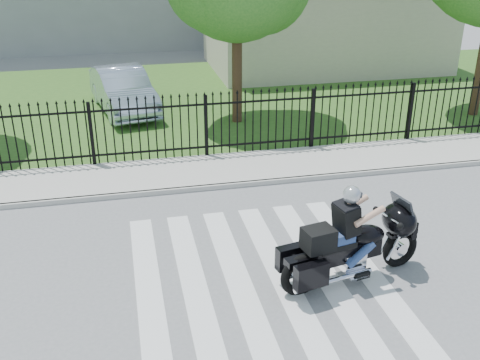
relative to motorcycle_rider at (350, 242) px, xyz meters
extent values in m
plane|color=slate|center=(-1.53, 0.30, -0.78)|extent=(120.00, 120.00, 0.00)
cube|color=#ADAAA3|center=(-1.53, 5.30, -0.72)|extent=(40.00, 2.00, 0.12)
cube|color=#ADAAA3|center=(-1.53, 4.30, -0.72)|extent=(40.00, 0.12, 0.12)
cube|color=#2D531C|center=(-1.53, 12.30, -0.77)|extent=(40.00, 12.00, 0.02)
cube|color=black|center=(-1.53, 6.30, -0.43)|extent=(26.00, 0.04, 0.05)
cube|color=black|center=(-1.53, 6.30, 0.77)|extent=(26.00, 0.04, 0.05)
cylinder|color=#382316|center=(-0.03, 9.30, 1.30)|extent=(0.32, 0.32, 4.16)
cube|color=beige|center=(5.47, 16.30, 0.97)|extent=(10.00, 6.00, 3.50)
torus|color=black|center=(1.12, 0.23, -0.42)|extent=(0.76, 0.29, 0.75)
torus|color=black|center=(-0.95, -0.20, -0.42)|extent=(0.81, 0.32, 0.79)
cube|color=black|center=(-0.10, -0.02, -0.18)|extent=(1.43, 0.54, 0.32)
ellipsoid|color=black|center=(0.33, 0.07, 0.06)|extent=(0.75, 0.56, 0.36)
cube|color=black|center=(-0.31, -0.06, 0.02)|extent=(0.76, 0.48, 0.11)
cube|color=silver|center=(0.06, 0.01, -0.37)|extent=(0.49, 0.41, 0.32)
ellipsoid|color=black|center=(1.01, 0.21, 0.22)|extent=(0.73, 0.88, 0.58)
cube|color=black|center=(-0.65, -0.13, 0.22)|extent=(0.59, 0.51, 0.39)
cube|color=navy|center=(-0.18, -0.04, 0.15)|extent=(0.43, 0.39, 0.19)
sphere|color=#AEB1B6|center=(-0.06, -0.01, 0.93)|extent=(0.31, 0.31, 0.31)
imported|color=#A2B0CC|center=(-3.60, 11.24, -0.03)|extent=(2.37, 4.67, 1.47)
camera|label=1|loc=(-3.73, -7.91, 5.03)|focal=42.00mm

